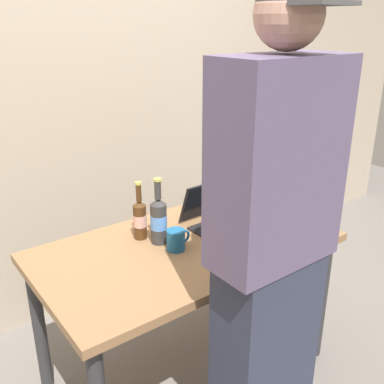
# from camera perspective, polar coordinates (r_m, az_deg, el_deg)

# --- Properties ---
(ground_plane) EXTENTS (8.00, 8.00, 0.00)m
(ground_plane) POSITION_cam_1_polar(r_m,az_deg,el_deg) (2.51, -0.62, -21.86)
(ground_plane) COLOR slate
(ground_plane) RESTS_ON ground
(desk) EXTENTS (1.39, 0.78, 0.74)m
(desk) POSITION_cam_1_polar(r_m,az_deg,el_deg) (2.12, -0.69, -8.88)
(desk) COLOR olive
(desk) RESTS_ON ground
(laptop) EXTENTS (0.34, 0.33, 0.22)m
(laptop) POSITION_cam_1_polar(r_m,az_deg,el_deg) (2.23, 3.70, -3.20)
(laptop) COLOR black
(laptop) RESTS_ON desk
(beer_bottle_brown) EXTENTS (0.06, 0.06, 0.28)m
(beer_bottle_brown) POSITION_cam_1_polar(r_m,az_deg,el_deg) (2.09, -6.79, -3.39)
(beer_bottle_brown) COLOR #472B14
(beer_bottle_brown) RESTS_ON desk
(beer_bottle_green) EXTENTS (0.08, 0.08, 0.32)m
(beer_bottle_green) POSITION_cam_1_polar(r_m,az_deg,el_deg) (2.03, -4.35, -3.57)
(beer_bottle_green) COLOR #333333
(beer_bottle_green) RESTS_ON desk
(person_figure) EXTENTS (0.44, 0.28, 1.87)m
(person_figure) POSITION_cam_1_polar(r_m,az_deg,el_deg) (1.55, 10.19, -8.63)
(person_figure) COLOR #2D3347
(person_figure) RESTS_ON ground
(coffee_mug) EXTENTS (0.12, 0.08, 0.10)m
(coffee_mug) POSITION_cam_1_polar(r_m,az_deg,el_deg) (2.00, -2.04, -6.20)
(coffee_mug) COLOR #19598C
(coffee_mug) RESTS_ON desk
(back_wall) EXTENTS (6.00, 0.10, 2.60)m
(back_wall) POSITION_cam_1_polar(r_m,az_deg,el_deg) (2.67, -12.84, 11.83)
(back_wall) COLOR tan
(back_wall) RESTS_ON ground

